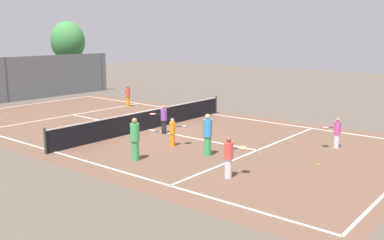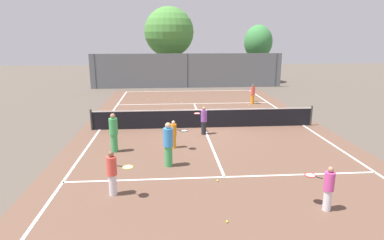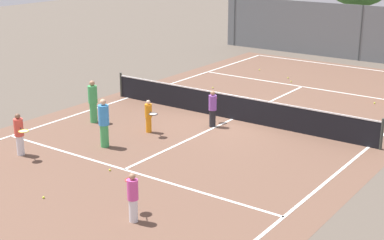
% 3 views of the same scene
% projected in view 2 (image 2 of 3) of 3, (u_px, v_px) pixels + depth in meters
% --- Properties ---
extents(ground_plane, '(80.00, 80.00, 0.00)m').
position_uv_depth(ground_plane, '(204.00, 128.00, 17.59)').
color(ground_plane, brown).
extents(court_surface, '(13.00, 25.00, 0.01)m').
position_uv_depth(court_surface, '(204.00, 128.00, 17.59)').
color(court_surface, brown).
rests_on(court_surface, ground_plane).
extents(tennis_net, '(11.90, 0.10, 1.10)m').
position_uv_depth(tennis_net, '(204.00, 118.00, 17.46)').
color(tennis_net, '#333833').
rests_on(tennis_net, ground_plane).
extents(perimeter_fence, '(18.00, 0.12, 3.20)m').
position_uv_depth(perimeter_fence, '(187.00, 71.00, 30.71)').
color(perimeter_fence, slate).
rests_on(perimeter_fence, ground_plane).
extents(tree_0, '(2.88, 3.01, 5.89)m').
position_uv_depth(tree_0, '(258.00, 43.00, 33.67)').
color(tree_0, brown).
rests_on(tree_0, ground_plane).
extents(tree_1, '(5.01, 5.01, 7.68)m').
position_uv_depth(tree_1, '(169.00, 32.00, 33.22)').
color(tree_1, brown).
rests_on(tree_1, ground_plane).
extents(player_0, '(0.37, 0.88, 1.41)m').
position_uv_depth(player_0, '(253.00, 94.00, 23.60)').
color(player_0, orange).
rests_on(player_0, ground_plane).
extents(player_1, '(0.81, 0.64, 1.23)m').
position_uv_depth(player_1, '(174.00, 134.00, 14.25)').
color(player_1, orange).
rests_on(player_1, ground_plane).
extents(player_2, '(0.36, 0.36, 1.71)m').
position_uv_depth(player_2, '(168.00, 144.00, 12.17)').
color(player_2, '#3FA559').
rests_on(player_2, ground_plane).
extents(player_3, '(0.36, 0.36, 1.67)m').
position_uv_depth(player_3, '(114.00, 132.00, 13.72)').
color(player_3, '#3FA559').
rests_on(player_3, ground_plane).
extents(player_4, '(0.75, 0.76, 1.32)m').
position_uv_depth(player_4, '(328.00, 188.00, 9.10)').
color(player_4, silver).
rests_on(player_4, ground_plane).
extents(player_5, '(0.88, 0.58, 1.43)m').
position_uv_depth(player_5, '(113.00, 173.00, 9.96)').
color(player_5, silver).
rests_on(player_5, ground_plane).
extents(player_6, '(0.68, 0.84, 1.40)m').
position_uv_depth(player_6, '(204.00, 120.00, 16.23)').
color(player_6, '#232328').
rests_on(player_6, ground_plane).
extents(tennis_ball_0, '(0.07, 0.07, 0.07)m').
position_uv_depth(tennis_ball_0, '(175.00, 101.00, 24.77)').
color(tennis_ball_0, '#CCE533').
rests_on(tennis_ball_0, ground_plane).
extents(tennis_ball_1, '(0.07, 0.07, 0.07)m').
position_uv_depth(tennis_ball_1, '(277.00, 125.00, 17.93)').
color(tennis_ball_1, '#CCE533').
rests_on(tennis_ball_1, ground_plane).
extents(tennis_ball_2, '(0.07, 0.07, 0.07)m').
position_uv_depth(tennis_ball_2, '(148.00, 99.00, 25.38)').
color(tennis_ball_2, '#CCE533').
rests_on(tennis_ball_2, ground_plane).
extents(tennis_ball_3, '(0.07, 0.07, 0.07)m').
position_uv_depth(tennis_ball_3, '(182.00, 102.00, 24.19)').
color(tennis_ball_3, '#CCE533').
rests_on(tennis_ball_3, ground_plane).
extents(tennis_ball_4, '(0.07, 0.07, 0.07)m').
position_uv_depth(tennis_ball_4, '(249.00, 105.00, 23.15)').
color(tennis_ball_4, '#CCE533').
rests_on(tennis_ball_4, ground_plane).
extents(tennis_ball_5, '(0.07, 0.07, 0.07)m').
position_uv_depth(tennis_ball_5, '(240.00, 120.00, 19.04)').
color(tennis_ball_5, '#CCE533').
rests_on(tennis_ball_5, ground_plane).
extents(tennis_ball_6, '(0.07, 0.07, 0.07)m').
position_uv_depth(tennis_ball_6, '(227.00, 222.00, 8.62)').
color(tennis_ball_6, '#CCE533').
rests_on(tennis_ball_6, ground_plane).
extents(tennis_ball_7, '(0.07, 0.07, 0.07)m').
position_uv_depth(tennis_ball_7, '(145.00, 113.00, 20.83)').
color(tennis_ball_7, '#CCE533').
rests_on(tennis_ball_7, ground_plane).
extents(tennis_ball_8, '(0.07, 0.07, 0.07)m').
position_uv_depth(tennis_ball_8, '(217.00, 181.00, 11.06)').
color(tennis_ball_8, '#CCE533').
rests_on(tennis_ball_8, ground_plane).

